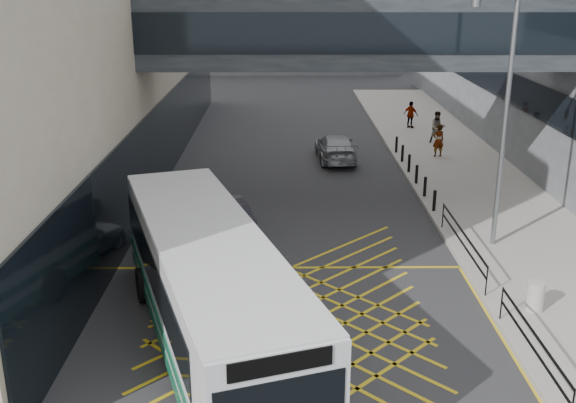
{
  "coord_description": "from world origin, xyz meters",
  "views": [
    {
      "loc": [
        -0.16,
        -16.95,
        9.63
      ],
      "look_at": [
        0.0,
        4.0,
        2.6
      ],
      "focal_mm": 42.0,
      "sensor_mm": 36.0,
      "label": 1
    }
  ],
  "objects_px": {
    "pedestrian_c": "(411,115)",
    "car_silver": "(336,147)",
    "car_dark": "(222,213)",
    "car_white": "(168,239)",
    "street_lamp": "(502,111)",
    "litter_bin": "(535,296)",
    "pedestrian_b": "(438,127)",
    "bus": "(208,286)",
    "pedestrian_a": "(438,141)"
  },
  "relations": [
    {
      "from": "pedestrian_c",
      "to": "car_silver",
      "type": "bearing_deg",
      "value": 94.35
    },
    {
      "from": "car_dark",
      "to": "car_white",
      "type": "bearing_deg",
      "value": 36.37
    },
    {
      "from": "street_lamp",
      "to": "litter_bin",
      "type": "xyz_separation_m",
      "value": [
        -0.15,
        -5.17,
        -4.56
      ]
    },
    {
      "from": "car_white",
      "to": "pedestrian_c",
      "type": "relative_size",
      "value": 2.46
    },
    {
      "from": "car_dark",
      "to": "litter_bin",
      "type": "relative_size",
      "value": 4.9
    },
    {
      "from": "litter_bin",
      "to": "pedestrian_b",
      "type": "bearing_deg",
      "value": 85.4
    },
    {
      "from": "pedestrian_c",
      "to": "car_white",
      "type": "bearing_deg",
      "value": 99.6
    },
    {
      "from": "street_lamp",
      "to": "pedestrian_b",
      "type": "relative_size",
      "value": 4.71
    },
    {
      "from": "bus",
      "to": "car_white",
      "type": "bearing_deg",
      "value": 90.57
    },
    {
      "from": "bus",
      "to": "car_dark",
      "type": "distance_m",
      "value": 9.08
    },
    {
      "from": "car_silver",
      "to": "pedestrian_b",
      "type": "xyz_separation_m",
      "value": [
        6.29,
        3.31,
        0.34
      ]
    },
    {
      "from": "car_dark",
      "to": "pedestrian_b",
      "type": "xyz_separation_m",
      "value": [
        11.61,
        14.0,
        0.4
      ]
    },
    {
      "from": "bus",
      "to": "car_silver",
      "type": "bearing_deg",
      "value": 57.64
    },
    {
      "from": "bus",
      "to": "car_white",
      "type": "height_order",
      "value": "bus"
    },
    {
      "from": "street_lamp",
      "to": "pedestrian_b",
      "type": "xyz_separation_m",
      "value": [
        1.56,
        16.05,
        -4.08
      ]
    },
    {
      "from": "pedestrian_a",
      "to": "pedestrian_c",
      "type": "xyz_separation_m",
      "value": [
        -0.18,
        7.34,
        -0.02
      ]
    },
    {
      "from": "pedestrian_c",
      "to": "pedestrian_a",
      "type": "bearing_deg",
      "value": 131.89
    },
    {
      "from": "car_silver",
      "to": "pedestrian_c",
      "type": "distance_m",
      "value": 9.28
    },
    {
      "from": "car_white",
      "to": "pedestrian_a",
      "type": "bearing_deg",
      "value": -157.93
    },
    {
      "from": "pedestrian_a",
      "to": "pedestrian_b",
      "type": "bearing_deg",
      "value": -114.67
    },
    {
      "from": "car_silver",
      "to": "pedestrian_b",
      "type": "bearing_deg",
      "value": -154.95
    },
    {
      "from": "street_lamp",
      "to": "pedestrian_a",
      "type": "xyz_separation_m",
      "value": [
        0.92,
        12.89,
        -4.13
      ]
    },
    {
      "from": "car_white",
      "to": "street_lamp",
      "type": "relative_size",
      "value": 0.49
    },
    {
      "from": "car_white",
      "to": "litter_bin",
      "type": "xyz_separation_m",
      "value": [
        11.62,
        -4.47,
        -0.06
      ]
    },
    {
      "from": "car_dark",
      "to": "street_lamp",
      "type": "xyz_separation_m",
      "value": [
        10.05,
        -2.05,
        4.48
      ]
    },
    {
      "from": "pedestrian_b",
      "to": "car_dark",
      "type": "bearing_deg",
      "value": -130.4
    },
    {
      "from": "car_silver",
      "to": "litter_bin",
      "type": "height_order",
      "value": "car_silver"
    },
    {
      "from": "bus",
      "to": "pedestrian_c",
      "type": "bearing_deg",
      "value": 50.74
    },
    {
      "from": "pedestrian_a",
      "to": "bus",
      "type": "bearing_deg",
      "value": 48.92
    },
    {
      "from": "car_silver",
      "to": "pedestrian_a",
      "type": "xyz_separation_m",
      "value": [
        5.65,
        0.15,
        0.29
      ]
    },
    {
      "from": "car_dark",
      "to": "pedestrian_b",
      "type": "bearing_deg",
      "value": -151.25
    },
    {
      "from": "car_dark",
      "to": "car_silver",
      "type": "distance_m",
      "value": 11.94
    },
    {
      "from": "car_white",
      "to": "pedestrian_c",
      "type": "height_order",
      "value": "pedestrian_c"
    },
    {
      "from": "pedestrian_a",
      "to": "car_white",
      "type": "bearing_deg",
      "value": 33.86
    },
    {
      "from": "street_lamp",
      "to": "pedestrian_c",
      "type": "distance_m",
      "value": 20.67
    },
    {
      "from": "car_white",
      "to": "pedestrian_a",
      "type": "distance_m",
      "value": 18.6
    },
    {
      "from": "car_white",
      "to": "litter_bin",
      "type": "height_order",
      "value": "car_white"
    },
    {
      "from": "bus",
      "to": "pedestrian_b",
      "type": "height_order",
      "value": "bus"
    },
    {
      "from": "bus",
      "to": "pedestrian_b",
      "type": "relative_size",
      "value": 6.62
    },
    {
      "from": "car_white",
      "to": "street_lamp",
      "type": "distance_m",
      "value": 12.62
    },
    {
      "from": "street_lamp",
      "to": "litter_bin",
      "type": "height_order",
      "value": "street_lamp"
    },
    {
      "from": "car_white",
      "to": "car_dark",
      "type": "xyz_separation_m",
      "value": [
        1.72,
        2.75,
        0.02
      ]
    },
    {
      "from": "bus",
      "to": "street_lamp",
      "type": "relative_size",
      "value": 1.41
    },
    {
      "from": "car_white",
      "to": "litter_bin",
      "type": "distance_m",
      "value": 12.45
    },
    {
      "from": "car_silver",
      "to": "pedestrian_b",
      "type": "relative_size",
      "value": 2.6
    },
    {
      "from": "litter_bin",
      "to": "pedestrian_c",
      "type": "xyz_separation_m",
      "value": [
        0.88,
        25.4,
        0.41
      ]
    },
    {
      "from": "pedestrian_b",
      "to": "bus",
      "type": "bearing_deg",
      "value": -116.66
    },
    {
      "from": "litter_bin",
      "to": "pedestrian_a",
      "type": "height_order",
      "value": "pedestrian_a"
    },
    {
      "from": "pedestrian_a",
      "to": "pedestrian_b",
      "type": "height_order",
      "value": "pedestrian_b"
    },
    {
      "from": "car_silver",
      "to": "pedestrian_c",
      "type": "bearing_deg",
      "value": -128.78
    }
  ]
}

